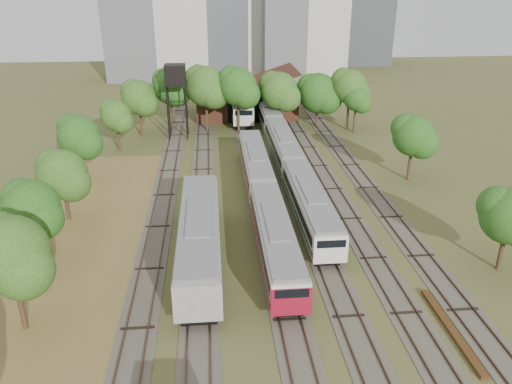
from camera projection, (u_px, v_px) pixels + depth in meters
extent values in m
plane|color=#475123|center=(330.00, 351.00, 30.47)|extent=(240.00, 240.00, 0.00)
cube|color=brown|center=(62.00, 291.00, 36.29)|extent=(14.00, 60.00, 0.04)
cube|color=#4C473D|center=(164.00, 195.00, 52.34)|extent=(2.60, 80.00, 0.06)
cube|color=#472D1E|center=(157.00, 195.00, 52.25)|extent=(0.08, 80.00, 0.14)
cube|color=#472D1E|center=(171.00, 194.00, 52.37)|extent=(0.08, 80.00, 0.14)
cube|color=#4C473D|center=(202.00, 194.00, 52.68)|extent=(2.60, 80.00, 0.06)
cube|color=#472D1E|center=(195.00, 193.00, 52.58)|extent=(0.08, 80.00, 0.14)
cube|color=#472D1E|center=(209.00, 193.00, 52.70)|extent=(0.08, 80.00, 0.14)
cube|color=#4C473D|center=(259.00, 192.00, 53.18)|extent=(2.60, 80.00, 0.06)
cube|color=#472D1E|center=(252.00, 191.00, 53.08)|extent=(0.08, 80.00, 0.14)
cube|color=#472D1E|center=(265.00, 191.00, 53.20)|extent=(0.08, 80.00, 0.14)
cube|color=#4C473D|center=(296.00, 190.00, 53.51)|extent=(2.60, 80.00, 0.06)
cube|color=#472D1E|center=(289.00, 190.00, 53.41)|extent=(0.08, 80.00, 0.14)
cube|color=#472D1E|center=(302.00, 189.00, 53.53)|extent=(0.08, 80.00, 0.14)
cube|color=#4C473D|center=(332.00, 189.00, 53.84)|extent=(2.60, 80.00, 0.06)
cube|color=#472D1E|center=(326.00, 189.00, 53.75)|extent=(0.08, 80.00, 0.14)
cube|color=#472D1E|center=(339.00, 188.00, 53.87)|extent=(0.08, 80.00, 0.14)
cube|color=#4C473D|center=(368.00, 188.00, 54.18)|extent=(2.60, 80.00, 0.06)
cube|color=#472D1E|center=(362.00, 187.00, 54.08)|extent=(0.08, 80.00, 0.14)
cube|color=#472D1E|center=(375.00, 187.00, 54.20)|extent=(0.08, 80.00, 0.14)
cube|color=black|center=(275.00, 254.00, 40.50)|extent=(2.00, 15.64, 0.73)
cube|color=silver|center=(275.00, 238.00, 39.90)|extent=(2.64, 17.00, 2.28)
cube|color=black|center=(275.00, 235.00, 39.79)|extent=(2.70, 15.64, 0.77)
cube|color=slate|center=(275.00, 223.00, 39.39)|extent=(2.43, 16.66, 0.33)
cube|color=maroon|center=(275.00, 245.00, 40.15)|extent=(2.70, 16.66, 0.41)
cube|color=maroon|center=(291.00, 301.00, 32.21)|extent=(2.68, 0.25, 2.05)
cube|color=black|center=(255.00, 176.00, 56.51)|extent=(2.00, 15.64, 0.73)
cube|color=silver|center=(255.00, 163.00, 55.92)|extent=(2.64, 17.00, 2.28)
cube|color=black|center=(255.00, 161.00, 55.81)|extent=(2.70, 15.64, 0.77)
cube|color=slate|center=(255.00, 152.00, 55.41)|extent=(2.43, 16.66, 0.33)
cube|color=maroon|center=(255.00, 169.00, 56.17)|extent=(2.70, 16.66, 0.41)
cube|color=black|center=(309.00, 219.00, 46.43)|extent=(2.01, 15.64, 0.73)
cube|color=silver|center=(310.00, 204.00, 45.84)|extent=(2.65, 17.00, 2.28)
cube|color=black|center=(310.00, 201.00, 45.73)|extent=(2.71, 15.64, 0.78)
cube|color=slate|center=(310.00, 191.00, 45.32)|extent=(2.44, 16.66, 0.33)
cube|color=#175F23|center=(309.00, 210.00, 46.09)|extent=(2.71, 16.66, 0.41)
cube|color=silver|center=(331.00, 251.00, 38.15)|extent=(2.69, 0.25, 2.06)
cube|color=black|center=(283.00, 157.00, 62.45)|extent=(2.01, 15.64, 0.73)
cube|color=silver|center=(283.00, 146.00, 61.85)|extent=(2.65, 17.00, 2.28)
cube|color=black|center=(283.00, 144.00, 61.75)|extent=(2.71, 15.64, 0.78)
cube|color=slate|center=(283.00, 136.00, 61.34)|extent=(2.44, 16.66, 0.33)
cube|color=#175F23|center=(283.00, 151.00, 62.11)|extent=(2.71, 16.66, 0.41)
cube|color=black|center=(267.00, 121.00, 78.46)|extent=(2.01, 15.64, 0.73)
cube|color=silver|center=(267.00, 111.00, 77.87)|extent=(2.65, 17.00, 2.28)
cube|color=black|center=(267.00, 110.00, 77.76)|extent=(2.71, 15.64, 0.78)
cube|color=slate|center=(267.00, 103.00, 77.36)|extent=(2.44, 16.66, 0.33)
cube|color=#175F23|center=(267.00, 115.00, 78.12)|extent=(2.71, 16.66, 0.41)
cube|color=black|center=(241.00, 115.00, 81.40)|extent=(2.30, 14.72, 0.84)
cube|color=silver|center=(240.00, 105.00, 80.71)|extent=(3.04, 16.00, 2.62)
cube|color=black|center=(240.00, 103.00, 80.59)|extent=(3.10, 14.72, 0.89)
cube|color=slate|center=(240.00, 96.00, 80.12)|extent=(2.79, 15.68, 0.38)
cube|color=#175F23|center=(240.00, 109.00, 81.00)|extent=(3.10, 15.68, 0.47)
cube|color=silver|center=(244.00, 118.00, 73.49)|extent=(3.08, 0.25, 2.36)
cube|color=black|center=(201.00, 256.00, 40.05)|extent=(2.38, 16.56, 0.87)
cube|color=gray|center=(200.00, 236.00, 39.35)|extent=(3.14, 18.00, 2.71)
cube|color=black|center=(199.00, 233.00, 39.22)|extent=(3.20, 16.56, 0.92)
cube|color=slate|center=(199.00, 219.00, 38.73)|extent=(2.89, 17.64, 0.39)
cylinder|color=black|center=(168.00, 114.00, 68.94)|extent=(0.19, 0.19, 7.49)
cylinder|color=black|center=(186.00, 113.00, 69.15)|extent=(0.19, 0.19, 7.49)
cylinder|color=black|center=(169.00, 109.00, 71.25)|extent=(0.19, 0.19, 7.49)
cylinder|color=black|center=(187.00, 109.00, 71.46)|extent=(0.19, 0.19, 7.49)
cube|color=black|center=(176.00, 84.00, 68.68)|extent=(2.95, 2.95, 0.20)
cube|color=black|center=(175.00, 74.00, 68.15)|extent=(2.81, 2.81, 2.53)
cube|color=#503216|center=(451.00, 330.00, 32.12)|extent=(0.54, 8.58, 0.28)
cube|color=#351813|center=(246.00, 98.00, 82.39)|extent=(16.00, 11.00, 5.50)
cube|color=#351813|center=(221.00, 78.00, 80.74)|extent=(8.45, 11.55, 2.96)
cube|color=#351813|center=(270.00, 77.00, 81.40)|extent=(8.45, 11.55, 2.96)
cube|color=black|center=(248.00, 109.00, 77.62)|extent=(6.40, 0.15, 4.12)
cylinder|color=#382616|center=(20.00, 300.00, 31.63)|extent=(0.36, 0.36, 4.37)
sphere|color=#244B14|center=(9.00, 254.00, 30.30)|extent=(4.84, 4.84, 4.84)
cylinder|color=#382616|center=(38.00, 240.00, 39.65)|extent=(0.36, 0.36, 3.65)
sphere|color=#244B14|center=(32.00, 208.00, 38.54)|extent=(4.39, 4.39, 4.39)
cylinder|color=#382616|center=(67.00, 202.00, 46.46)|extent=(0.36, 0.36, 3.58)
sphere|color=#244B14|center=(62.00, 174.00, 45.37)|extent=(4.59, 4.59, 4.59)
cylinder|color=#382616|center=(83.00, 163.00, 55.39)|extent=(0.36, 0.36, 4.10)
sphere|color=#244B14|center=(79.00, 136.00, 54.14)|extent=(4.54, 4.54, 4.54)
cylinder|color=#382616|center=(118.00, 137.00, 65.33)|extent=(0.36, 0.36, 3.67)
sphere|color=#244B14|center=(116.00, 116.00, 64.21)|extent=(3.97, 3.97, 3.97)
cylinder|color=#382616|center=(141.00, 121.00, 71.54)|extent=(0.36, 0.36, 4.35)
sphere|color=#244B14|center=(139.00, 98.00, 70.21)|extent=(4.90, 4.90, 4.90)
cylinder|color=#382616|center=(172.00, 113.00, 74.65)|extent=(0.36, 0.36, 4.95)
sphere|color=#244B14|center=(170.00, 87.00, 73.14)|extent=(5.03, 5.03, 5.03)
cylinder|color=#382616|center=(207.00, 113.00, 73.74)|extent=(0.36, 0.36, 5.16)
sphere|color=#244B14|center=(206.00, 86.00, 72.17)|extent=(5.85, 5.85, 5.85)
cylinder|color=#382616|center=(238.00, 115.00, 72.71)|extent=(0.36, 0.36, 5.29)
sphere|color=#244B14|center=(238.00, 87.00, 71.10)|extent=(5.47, 5.47, 5.47)
cylinder|color=#382616|center=(278.00, 115.00, 73.71)|extent=(0.36, 0.36, 4.69)
sphere|color=#244B14|center=(279.00, 91.00, 72.29)|extent=(5.44, 5.44, 5.44)
cylinder|color=#382616|center=(317.00, 114.00, 75.78)|extent=(0.36, 0.36, 4.07)
sphere|color=#244B14|center=(318.00, 93.00, 74.54)|extent=(5.95, 5.95, 5.95)
cylinder|color=#382616|center=(348.00, 113.00, 74.35)|extent=(0.36, 0.36, 5.05)
sphere|color=#244B14|center=(350.00, 87.00, 72.81)|extent=(5.00, 5.00, 5.00)
cylinder|color=#382616|center=(502.00, 249.00, 38.37)|extent=(0.36, 0.36, 3.62)
sphere|color=#244B14|center=(509.00, 216.00, 37.26)|extent=(4.30, 4.30, 4.30)
cylinder|color=#382616|center=(410.00, 163.00, 55.75)|extent=(0.36, 0.36, 4.04)
sphere|color=#244B14|center=(413.00, 136.00, 54.52)|extent=(4.51, 4.51, 4.51)
cylinder|color=#382616|center=(355.00, 119.00, 73.20)|extent=(0.36, 0.36, 3.97)
sphere|color=#244B14|center=(356.00, 98.00, 71.99)|extent=(3.69, 3.69, 3.69)
cube|color=#3E4145|center=(366.00, 8.00, 128.46)|extent=(12.00, 12.00, 28.00)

